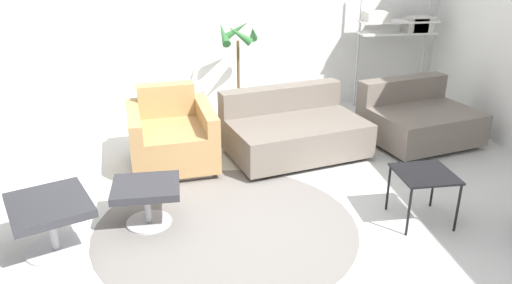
% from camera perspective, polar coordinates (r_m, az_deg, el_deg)
% --- Properties ---
extents(ground_plane, '(12.00, 12.00, 0.00)m').
position_cam_1_polar(ground_plane, '(4.11, -3.25, -8.82)').
color(ground_plane, silver).
extents(wall_back, '(12.00, 0.09, 2.80)m').
position_cam_1_polar(wall_back, '(6.46, -6.18, 15.80)').
color(wall_back, silver).
rests_on(wall_back, ground_plane).
extents(round_rug, '(2.08, 2.08, 0.01)m').
position_cam_1_polar(round_rug, '(4.01, -3.43, -9.67)').
color(round_rug, slate).
rests_on(round_rug, ground_plane).
extents(ottoman, '(0.52, 0.44, 0.35)m').
position_cam_1_polar(ottoman, '(4.02, -12.41, -5.79)').
color(ottoman, '#BCBCC1').
rests_on(ottoman, ground_plane).
extents(armchair_red, '(0.91, 0.99, 0.75)m').
position_cam_1_polar(armchair_red, '(5.01, -9.64, 0.45)').
color(armchair_red, silver).
rests_on(armchair_red, ground_plane).
extents(couch_low, '(1.55, 1.22, 0.66)m').
position_cam_1_polar(couch_low, '(5.22, 4.25, 1.15)').
color(couch_low, black).
rests_on(couch_low, ground_plane).
extents(couch_second, '(1.28, 1.16, 0.66)m').
position_cam_1_polar(couch_second, '(5.82, 17.99, 2.34)').
color(couch_second, black).
rests_on(couch_second, ground_plane).
extents(side_table, '(0.44, 0.44, 0.42)m').
position_cam_1_polar(side_table, '(4.14, 18.70, -3.88)').
color(side_table, black).
rests_on(side_table, ground_plane).
extents(potted_plant, '(0.51, 0.45, 1.22)m').
position_cam_1_polar(potted_plant, '(6.18, -2.01, 7.44)').
color(potted_plant, silver).
rests_on(potted_plant, ground_plane).
extents(shelf_unit, '(0.99, 0.28, 1.61)m').
position_cam_1_polar(shelf_unit, '(6.80, 16.53, 12.71)').
color(shelf_unit, '#BCBCC1').
rests_on(shelf_unit, ground_plane).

